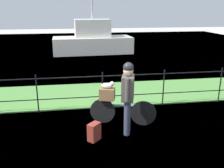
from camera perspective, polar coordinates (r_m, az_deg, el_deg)
ground_plane at (r=5.65m, az=0.13°, el=-12.84°), size 60.00×60.00×0.00m
grass_strip at (r=8.47m, az=-3.10°, el=-2.25°), size 27.00×2.40×0.03m
harbor_water at (r=14.26m, az=-5.51°, el=5.67°), size 30.00×30.00×0.00m
iron_fence at (r=7.07m, az=-2.16°, el=-0.91°), size 18.04×0.04×1.09m
bicycle_main at (r=6.27m, az=2.27°, el=-6.24°), size 1.60×0.51×0.63m
wooden_crate at (r=6.15m, az=-1.12°, el=-2.27°), size 0.43×0.35×0.29m
terrier_dog at (r=6.08m, az=-0.90°, el=-0.31°), size 0.32×0.21×0.18m
cyclist_person at (r=5.60m, az=3.62°, el=-1.87°), size 0.36×0.52×1.68m
backpack_on_paving at (r=5.61m, az=-4.09°, el=-10.81°), size 0.32×0.33×0.40m
moored_boat_near at (r=16.04m, az=-4.42°, el=9.75°), size 4.97×2.03×3.70m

